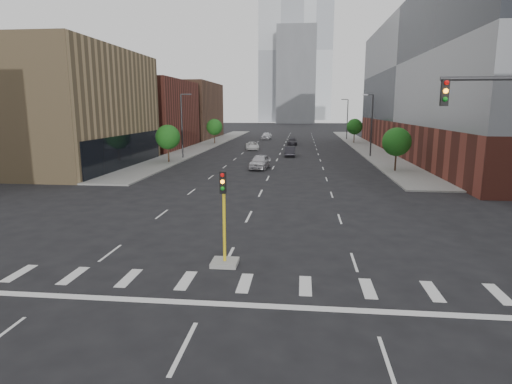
% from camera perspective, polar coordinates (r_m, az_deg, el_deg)
% --- Properties ---
extents(sidewalk_left_far, '(5.00, 92.00, 0.15)m').
position_cam_1_polar(sidewalk_left_far, '(85.81, -6.33, 6.36)').
color(sidewalk_left_far, gray).
rests_on(sidewalk_left_far, ground).
extents(sidewalk_right_far, '(5.00, 92.00, 0.15)m').
position_cam_1_polar(sidewalk_right_far, '(84.59, 14.05, 6.03)').
color(sidewalk_right_far, gray).
rests_on(sidewalk_right_far, ground).
extents(building_left_mid, '(20.00, 24.00, 14.00)m').
position_cam_1_polar(building_left_mid, '(58.38, -26.28, 9.89)').
color(building_left_mid, '#9A7F57').
rests_on(building_left_mid, ground).
extents(building_left_far_a, '(20.00, 22.00, 12.00)m').
position_cam_1_polar(building_left_far_a, '(81.61, -16.39, 9.91)').
color(building_left_far_a, brown).
rests_on(building_left_far_a, ground).
extents(building_left_far_b, '(20.00, 24.00, 13.00)m').
position_cam_1_polar(building_left_far_b, '(106.12, -11.00, 10.61)').
color(building_left_far_b, brown).
rests_on(building_left_far_b, ground).
extents(building_right_main, '(24.00, 70.00, 22.00)m').
position_cam_1_polar(building_right_main, '(74.32, 27.41, 12.92)').
color(building_right_main, brown).
rests_on(building_right_main, ground).
extents(tower_left, '(22.00, 22.00, 70.00)m').
position_cam_1_polar(tower_left, '(231.47, 3.44, 18.05)').
color(tower_left, '#B2B7BC').
rests_on(tower_left, ground).
extents(tower_right, '(20.00, 20.00, 80.00)m').
position_cam_1_polar(tower_right, '(271.58, 7.87, 18.00)').
color(tower_right, '#B2B7BC').
rests_on(tower_right, ground).
extents(tower_mid, '(18.00, 18.00, 44.00)m').
position_cam_1_polar(tower_mid, '(210.06, 5.38, 15.16)').
color(tower_mid, slate).
rests_on(tower_mid, ground).
extents(median_traffic_signal, '(1.20, 1.20, 4.40)m').
position_cam_1_polar(median_traffic_signal, '(19.77, -4.23, -7.04)').
color(median_traffic_signal, '#999993').
rests_on(median_traffic_signal, ground).
extents(streetlight_right_a, '(1.60, 0.22, 9.07)m').
position_cam_1_polar(streetlight_right_a, '(65.30, 15.11, 8.91)').
color(streetlight_right_a, '#2D2D30').
rests_on(streetlight_right_a, ground).
extents(streetlight_right_b, '(1.60, 0.22, 9.07)m').
position_cam_1_polar(streetlight_right_b, '(100.02, 12.04, 9.69)').
color(streetlight_right_b, '#2D2D30').
rests_on(streetlight_right_b, ground).
extents(streetlight_left, '(1.60, 0.22, 9.07)m').
position_cam_1_polar(streetlight_left, '(61.88, -9.79, 9.02)').
color(streetlight_left, '#2D2D30').
rests_on(streetlight_left, ground).
extents(tree_left_near, '(3.20, 3.20, 4.85)m').
position_cam_1_polar(tree_left_near, '(57.35, -11.67, 7.18)').
color(tree_left_near, '#382619').
rests_on(tree_left_near, ground).
extents(tree_left_far, '(3.20, 3.20, 4.85)m').
position_cam_1_polar(tree_left_far, '(86.36, -5.58, 8.62)').
color(tree_left_far, '#382619').
rests_on(tree_left_far, ground).
extents(tree_right_near, '(3.20, 3.20, 4.85)m').
position_cam_1_polar(tree_right_near, '(50.75, 18.25, 6.37)').
color(tree_right_near, '#382619').
rests_on(tree_right_near, ground).
extents(tree_right_far, '(3.20, 3.20, 4.85)m').
position_cam_1_polar(tree_right_far, '(90.20, 13.01, 8.49)').
color(tree_right_far, '#382619').
rests_on(tree_right_far, ground).
extents(car_near_left, '(2.57, 5.18, 1.70)m').
position_cam_1_polar(car_near_left, '(50.92, 0.53, 4.06)').
color(car_near_left, '#B1B0B5').
rests_on(car_near_left, ground).
extents(car_mid_right, '(1.60, 4.44, 1.46)m').
position_cam_1_polar(car_mid_right, '(64.59, 4.56, 5.42)').
color(car_mid_right, black).
rests_on(car_mid_right, ground).
extents(car_far_left, '(2.93, 5.10, 1.34)m').
position_cam_1_polar(car_far_left, '(74.53, -0.51, 6.17)').
color(car_far_left, silver).
rests_on(car_far_left, ground).
extents(car_deep_right, '(2.08, 4.64, 1.32)m').
position_cam_1_polar(car_deep_right, '(84.58, 4.84, 6.72)').
color(car_deep_right, '#222127').
rests_on(car_deep_right, ground).
extents(car_distant, '(2.35, 5.10, 1.69)m').
position_cam_1_polar(car_distant, '(99.11, 1.43, 7.51)').
color(car_distant, silver).
rests_on(car_distant, ground).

